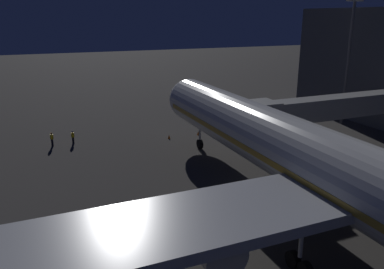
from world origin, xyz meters
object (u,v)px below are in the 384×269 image
object	(u,v)px
airliner_at_gate	(347,179)
ground_crew_under_port_wing	(73,136)
traffic_cone_nose_starboard	(169,137)
traffic_cone_nose_port	(198,133)
jet_bridge	(324,108)
apron_floodlight_mast	(349,53)
ground_crew_marshaller_fwd	(52,139)

from	to	relation	value
airliner_at_gate	ground_crew_under_port_wing	xyz separation A→B (m)	(14.63, -32.85, -4.62)
airliner_at_gate	traffic_cone_nose_starboard	size ratio (longest dim) A/B	112.00
airliner_at_gate	traffic_cone_nose_port	distance (m)	30.46
jet_bridge	traffic_cone_nose_port	size ratio (longest dim) A/B	43.70
apron_floodlight_mast	traffic_cone_nose_starboard	xyz separation A→B (m)	(27.70, -3.02, -10.59)
traffic_cone_nose_port	ground_crew_under_port_wing	bearing A→B (deg)	-9.91
jet_bridge	traffic_cone_nose_starboard	world-z (taller)	jet_bridge
jet_bridge	ground_crew_under_port_wing	world-z (taller)	jet_bridge
ground_crew_marshaller_fwd	traffic_cone_nose_starboard	distance (m)	15.34
jet_bridge	traffic_cone_nose_port	xyz separation A→B (m)	(10.58, -12.95, -5.43)
apron_floodlight_mast	ground_crew_marshaller_fwd	size ratio (longest dim) A/B	10.12
ground_crew_marshaller_fwd	traffic_cone_nose_port	size ratio (longest dim) A/B	3.38
jet_bridge	traffic_cone_nose_port	bearing A→B (deg)	-50.74
traffic_cone_nose_port	apron_floodlight_mast	bearing A→B (deg)	172.61
airliner_at_gate	ground_crew_marshaller_fwd	xyz separation A→B (m)	(17.25, -32.77, -4.56)
airliner_at_gate	apron_floodlight_mast	xyz separation A→B (m)	(-25.50, -26.89, 5.27)
ground_crew_marshaller_fwd	traffic_cone_nose_port	distance (m)	19.67
jet_bridge	traffic_cone_nose_port	distance (m)	17.58
ground_crew_under_port_wing	airliner_at_gate	bearing A→B (deg)	114.00
jet_bridge	apron_floodlight_mast	xyz separation A→B (m)	(-12.72, -9.92, 5.16)
apron_floodlight_mast	ground_crew_marshaller_fwd	xyz separation A→B (m)	(42.75, -5.88, -9.84)
jet_bridge	ground_crew_marshaller_fwd	xyz separation A→B (m)	(30.03, -15.80, -4.68)
airliner_at_gate	jet_bridge	world-z (taller)	airliner_at_gate
traffic_cone_nose_starboard	apron_floodlight_mast	bearing A→B (deg)	173.77
ground_crew_under_port_wing	traffic_cone_nose_port	size ratio (longest dim) A/B	3.19
airliner_at_gate	jet_bridge	distance (m)	21.24
airliner_at_gate	ground_crew_under_port_wing	world-z (taller)	airliner_at_gate
apron_floodlight_mast	ground_crew_under_port_wing	bearing A→B (deg)	-8.45
traffic_cone_nose_starboard	ground_crew_under_port_wing	bearing A→B (deg)	-13.31
ground_crew_marshaller_fwd	airliner_at_gate	bearing A→B (deg)	117.76
apron_floodlight_mast	ground_crew_marshaller_fwd	world-z (taller)	apron_floodlight_mast
airliner_at_gate	ground_crew_marshaller_fwd	size ratio (longest dim) A/B	33.13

